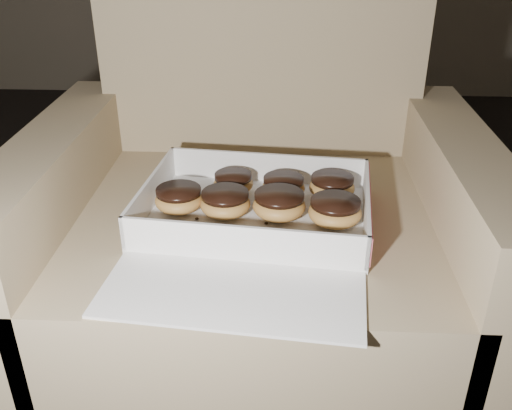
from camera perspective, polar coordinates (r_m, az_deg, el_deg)
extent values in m
cube|color=#9B8763|center=(1.17, -0.11, -8.74)|extent=(0.69, 0.69, 0.40)
cube|color=#9B8763|center=(1.28, 0.63, 16.63)|extent=(0.69, 0.13, 0.50)
cube|color=#9B8763|center=(1.21, -18.12, -5.25)|extent=(0.11, 0.69, 0.53)
cube|color=#9B8763|center=(1.18, 18.41, -6.24)|extent=(0.11, 0.69, 0.53)
cube|color=white|center=(1.02, 0.00, -1.19)|extent=(0.42, 0.33, 0.01)
cube|color=white|center=(1.13, 1.12, 3.79)|extent=(0.39, 0.05, 0.06)
cube|color=white|center=(0.88, -1.44, -3.81)|extent=(0.39, 0.05, 0.06)
cube|color=white|center=(1.05, -10.45, 1.21)|extent=(0.04, 0.29, 0.06)
cube|color=white|center=(0.99, 11.00, -0.34)|extent=(0.04, 0.29, 0.06)
cube|color=#E45B6D|center=(0.99, 11.25, -0.35)|extent=(0.03, 0.28, 0.05)
cube|color=white|center=(0.83, -2.45, -8.87)|extent=(0.40, 0.20, 0.01)
ellipsoid|color=#BF8742|center=(1.08, 7.60, 1.74)|extent=(0.09, 0.09, 0.04)
cylinder|color=black|center=(1.07, 7.66, 2.60)|extent=(0.08, 0.08, 0.01)
ellipsoid|color=#BF8742|center=(1.09, -2.29, 2.14)|extent=(0.08, 0.08, 0.04)
cylinder|color=black|center=(1.08, -2.30, 2.90)|extent=(0.07, 0.07, 0.01)
ellipsoid|color=#BF8742|center=(1.01, -3.09, 0.10)|extent=(0.09, 0.09, 0.04)
cylinder|color=black|center=(1.00, -3.11, 1.05)|extent=(0.08, 0.08, 0.01)
ellipsoid|color=#BF8742|center=(1.07, 2.75, 1.72)|extent=(0.08, 0.08, 0.04)
cylinder|color=black|center=(1.06, 2.77, 2.54)|extent=(0.08, 0.08, 0.01)
ellipsoid|color=#BF8742|center=(1.03, -7.70, 0.49)|extent=(0.09, 0.09, 0.04)
cylinder|color=black|center=(1.02, -7.77, 1.39)|extent=(0.08, 0.08, 0.01)
ellipsoid|color=#BF8742|center=(0.99, 7.89, -0.76)|extent=(0.09, 0.09, 0.04)
cylinder|color=black|center=(0.98, 7.96, 0.23)|extent=(0.09, 0.09, 0.01)
ellipsoid|color=#BF8742|center=(1.00, 2.33, -0.08)|extent=(0.09, 0.09, 0.04)
cylinder|color=black|center=(0.99, 2.35, 0.92)|extent=(0.09, 0.09, 0.01)
ellipsoid|color=black|center=(0.98, 1.04, -1.83)|extent=(0.01, 0.01, 0.00)
ellipsoid|color=black|center=(0.97, 0.06, -2.46)|extent=(0.01, 0.01, 0.00)
ellipsoid|color=black|center=(1.00, -5.94, -1.37)|extent=(0.01, 0.01, 0.00)
ellipsoid|color=black|center=(0.93, -0.45, -3.73)|extent=(0.01, 0.01, 0.00)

